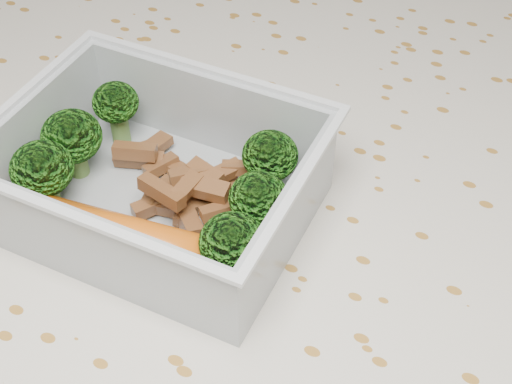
% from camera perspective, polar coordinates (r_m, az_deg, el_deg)
% --- Properties ---
extents(dining_table, '(1.40, 0.90, 0.75)m').
position_cam_1_polar(dining_table, '(0.55, -0.09, -7.83)').
color(dining_table, brown).
rests_on(dining_table, ground).
extents(tablecloth, '(1.46, 0.96, 0.19)m').
position_cam_1_polar(tablecloth, '(0.51, -0.10, -4.46)').
color(tablecloth, beige).
rests_on(tablecloth, dining_table).
extents(lunch_container, '(0.20, 0.16, 0.07)m').
position_cam_1_polar(lunch_container, '(0.47, -7.79, 0.39)').
color(lunch_container, silver).
rests_on(lunch_container, tablecloth).
extents(broccoli_florets, '(0.18, 0.12, 0.05)m').
position_cam_1_polar(broccoli_florets, '(0.46, -8.01, 1.75)').
color(broccoli_florets, '#608C3F').
rests_on(broccoli_florets, lunch_container).
extents(meat_pile, '(0.12, 0.08, 0.03)m').
position_cam_1_polar(meat_pile, '(0.48, -5.72, 0.68)').
color(meat_pile, brown).
rests_on(meat_pile, lunch_container).
extents(sausage, '(0.16, 0.05, 0.03)m').
position_cam_1_polar(sausage, '(0.45, -10.06, -3.70)').
color(sausage, '#D05A10').
rests_on(sausage, lunch_container).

